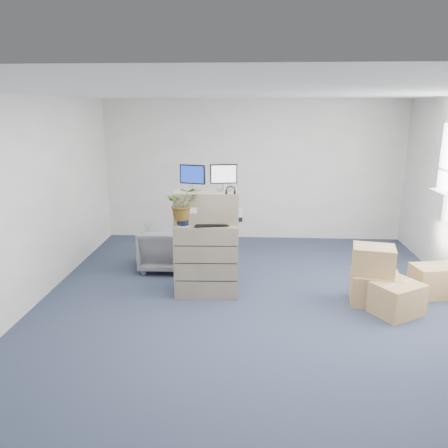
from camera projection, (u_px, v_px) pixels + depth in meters
The scene contains 17 objects.
ground at pixel (254, 313), 5.78m from camera, with size 7.00×7.00×0.00m, color #252E44.
wall_back at pixel (253, 171), 8.81m from camera, with size 6.00×0.02×2.80m, color silver.
ac_unit at pixel (442, 204), 6.67m from camera, with size 0.24×0.60×0.40m, color silver.
filing_cabinet_lower at pixel (207, 258), 6.30m from camera, with size 0.90×0.55×1.05m, color #86765C.
filing_cabinet_upper at pixel (207, 207), 6.16m from camera, with size 0.90×0.45×0.45m, color #86765C.
monitor_left at pixel (193, 176), 6.05m from camera, with size 0.37×0.19×0.37m.
monitor_right at pixel (224, 176), 6.07m from camera, with size 0.38×0.17×0.37m.
headphones at pixel (230, 191), 5.90m from camera, with size 0.14×0.14×0.02m, color black.
keyboard at pixel (211, 225), 6.04m from camera, with size 0.47×0.20×0.02m, color black.
mouse at pixel (226, 225), 6.03m from camera, with size 0.09×0.05×0.03m, color silver.
water_bottle at pixel (213, 212), 6.20m from camera, with size 0.08×0.08×0.29m, color gray.
phone_dock at pixel (203, 220), 6.17m from camera, with size 0.06×0.05×0.13m.
external_drive at pixel (233, 219), 6.27m from camera, with size 0.22×0.16×0.07m, color black.
tissue_box at pixel (233, 213), 6.25m from camera, with size 0.26×0.13×0.10m, color #3E7ED2.
potted_plant at pixel (183, 208), 5.97m from camera, with size 0.49×0.53×0.45m.
office_chair at pixel (164, 246), 7.27m from camera, with size 0.77×0.72×0.79m, color slate.
cardboard_boxes at pixel (396, 283), 5.98m from camera, with size 1.64×1.22×0.82m.
Camera 1 is at (-0.10, -5.29, 2.63)m, focal length 35.00 mm.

